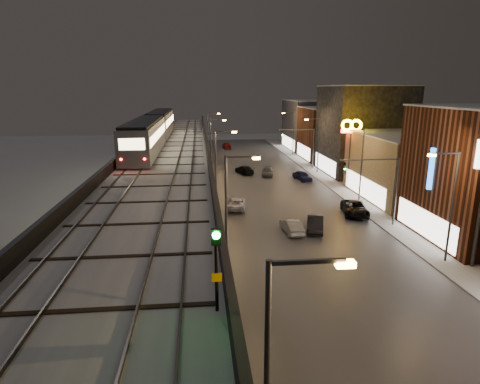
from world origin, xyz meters
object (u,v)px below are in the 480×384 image
car_mid_dark (244,170)px  car_far_white (227,145)px  car_mid_silver (236,204)px  car_onc_dark (355,209)px  subway_train (154,129)px  car_onc_red (302,176)px  car_near_white (292,227)px  rail_signal (216,254)px  car_onc_silver (315,224)px  car_onc_white (267,172)px

car_mid_dark → car_far_white: 29.23m
car_mid_silver → car_onc_dark: size_ratio=0.84×
car_mid_silver → car_far_white: size_ratio=1.07×
subway_train → car_onc_red: (21.48, 3.64, -7.74)m
car_near_white → car_mid_silver: bearing=-66.7°
rail_signal → car_far_white: rail_signal is taller
car_near_white → car_far_white: size_ratio=0.92×
car_far_white → car_onc_silver: (4.72, -57.18, -0.01)m
car_near_white → car_mid_dark: size_ratio=0.86×
car_near_white → car_mid_dark: car_mid_dark is taller
car_onc_silver → car_mid_silver: bearing=146.7°
car_far_white → car_onc_dark: bearing=96.7°
subway_train → car_onc_silver: (17.09, -18.46, -7.72)m
car_mid_dark → car_onc_dark: (9.64, -23.47, 0.09)m
car_near_white → car_onc_dark: 9.58m
car_onc_dark → car_far_white: bearing=112.7°
subway_train → car_near_white: bearing=-52.1°
car_far_white → car_onc_dark: size_ratio=0.79×
subway_train → car_onc_red: subway_train is taller
subway_train → car_onc_silver: bearing=-47.2°
subway_train → car_far_white: bearing=72.3°
subway_train → rail_signal: bearing=-81.6°
car_onc_dark → car_onc_red: (-1.41, 17.60, -0.05)m
subway_train → car_mid_silver: 16.26m
car_mid_dark → car_onc_white: (3.52, -1.97, -0.05)m
subway_train → car_onc_red: bearing=9.6°
subway_train → car_onc_dark: subway_train is taller
rail_signal → car_near_white: 26.97m
car_far_white → car_onc_white: (4.40, -31.19, -0.11)m
subway_train → car_far_white: (12.37, 38.73, -7.71)m
rail_signal → car_onc_red: size_ratio=0.69×
rail_signal → car_mid_silver: bearing=83.7°
rail_signal → car_mid_dark: 53.80m
car_mid_dark → car_onc_white: car_mid_dark is taller
car_far_white → rail_signal: bearing=81.3°
subway_train → car_onc_silver: 26.31m
subway_train → car_near_white: size_ratio=9.36×
rail_signal → car_near_white: (8.25, 24.41, -7.98)m
subway_train → car_onc_white: (16.77, 7.54, -7.82)m
car_far_white → car_mid_silver: bearing=82.7°
car_mid_dark → car_onc_red: car_onc_red is taller
rail_signal → car_onc_silver: 28.14m
car_onc_dark → car_onc_white: size_ratio=1.27×
rail_signal → car_near_white: rail_signal is taller
car_mid_silver → car_onc_dark: (12.84, -3.84, 0.12)m
car_mid_dark → car_mid_silver: bearing=64.0°
car_mid_dark → car_onc_silver: 28.23m
car_onc_red → subway_train: bearing=176.3°
car_near_white → car_far_white: 57.62m
car_near_white → car_mid_silver: 9.86m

